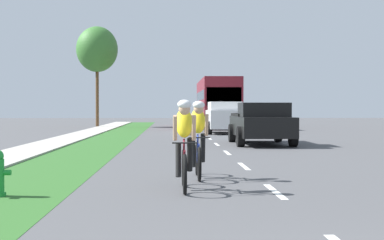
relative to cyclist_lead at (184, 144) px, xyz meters
name	(u,v)px	position (x,y,z in m)	size (l,w,h in m)	color
ground_plane	(216,144)	(1.56, 13.05, -0.81)	(120.00, 120.00, 0.00)	#4C4C4F
grass_verge	(101,144)	(-3.05, 13.05, -0.81)	(2.29, 70.00, 0.01)	#2D6026
sidewalk_concrete	(51,144)	(-5.01, 13.05, -0.81)	(1.63, 70.00, 0.10)	#B2ADA3
lane_markings_center	(210,139)	(1.56, 17.05, -0.81)	(0.12, 53.49, 0.01)	white
cyclist_lead	(184,144)	(0.00, 0.00, 0.00)	(0.42, 1.72, 1.58)	black
cyclist_trailing	(198,139)	(0.32, 1.71, 0.00)	(0.42, 1.72, 1.58)	black
pickup_black	(261,123)	(3.31, 12.66, 0.02)	(2.22, 5.10, 1.64)	black
suv_white	(225,117)	(2.78, 22.63, 0.14)	(2.15, 4.70, 1.79)	silver
bus_maroon	(217,101)	(3.12, 32.63, 1.17)	(2.78, 11.60, 3.48)	maroon
sedan_dark_green	(202,114)	(2.97, 50.56, -0.04)	(1.98, 4.30, 1.52)	#194C2D
street_tree_far	(97,50)	(-5.88, 34.03, 5.05)	(3.13, 3.13, 7.61)	brown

